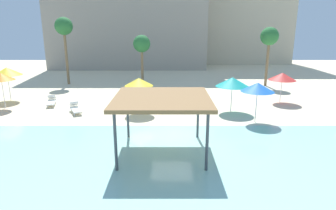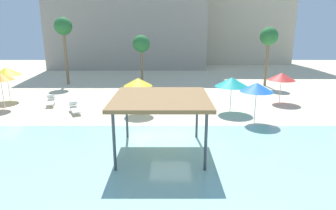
# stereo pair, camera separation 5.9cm
# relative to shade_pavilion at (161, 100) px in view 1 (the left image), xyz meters

# --- Properties ---
(ground_plane) EXTENTS (80.00, 80.00, 0.00)m
(ground_plane) POSITION_rel_shade_pavilion_xyz_m (0.53, 2.55, -2.78)
(ground_plane) COLOR beige
(lagoon_water) EXTENTS (44.00, 13.50, 0.04)m
(lagoon_water) POSITION_rel_shade_pavilion_xyz_m (0.53, -2.70, -2.76)
(lagoon_water) COLOR #99D1C6
(lagoon_water) RESTS_ON ground
(shade_pavilion) EXTENTS (4.73, 4.73, 2.95)m
(shade_pavilion) POSITION_rel_shade_pavilion_xyz_m (0.00, 0.00, 0.00)
(shade_pavilion) COLOR #42474C
(shade_pavilion) RESTS_ON ground
(beach_umbrella_blue_1) EXTENTS (2.20, 2.20, 2.72)m
(beach_umbrella_blue_1) POSITION_rel_shade_pavilion_xyz_m (6.23, 4.93, -0.37)
(beach_umbrella_blue_1) COLOR silver
(beach_umbrella_blue_1) RESTS_ON ground
(beach_umbrella_red_2) EXTENTS (2.27, 2.27, 2.54)m
(beach_umbrella_red_2) POSITION_rel_shade_pavilion_xyz_m (9.93, 10.29, -0.56)
(beach_umbrella_red_2) COLOR silver
(beach_umbrella_red_2) RESTS_ON ground
(beach_umbrella_teal_3) EXTENTS (2.50, 2.50, 2.64)m
(beach_umbrella_teal_3) POSITION_rel_shade_pavilion_xyz_m (5.10, 7.46, -0.49)
(beach_umbrella_teal_3) COLOR silver
(beach_umbrella_teal_3) RESTS_ON ground
(beach_umbrella_yellow_5) EXTENTS (2.12, 2.12, 2.65)m
(beach_umbrella_yellow_5) POSITION_rel_shade_pavilion_xyz_m (-1.85, 7.15, -0.43)
(beach_umbrella_yellow_5) COLOR silver
(beach_umbrella_yellow_5) RESTS_ON ground
(beach_umbrella_yellow_6) EXTENTS (2.45, 2.45, 2.90)m
(beach_umbrella_yellow_6) POSITION_rel_shade_pavilion_xyz_m (-13.59, 10.97, -0.22)
(beach_umbrella_yellow_6) COLOR silver
(beach_umbrella_yellow_6) RESTS_ON ground
(lounge_chair_0) EXTENTS (1.09, 1.99, 0.74)m
(lounge_chair_0) POSITION_rel_shade_pavilion_xyz_m (-9.36, 9.34, -2.45)
(lounge_chair_0) COLOR white
(lounge_chair_0) RESTS_ON ground
(lounge_chair_2) EXTENTS (0.89, 1.97, 0.74)m
(lounge_chair_2) POSITION_rel_shade_pavilion_xyz_m (2.38, 8.54, -2.45)
(lounge_chair_2) COLOR white
(lounge_chair_2) RESTS_ON ground
(lounge_chair_4) EXTENTS (1.39, 1.96, 0.74)m
(lounge_chair_4) POSITION_rel_shade_pavilion_xyz_m (-6.69, 7.18, -2.45)
(lounge_chair_4) COLOR white
(lounge_chair_4) RESTS_ON ground
(palm_tree_0) EXTENTS (1.90, 1.90, 6.25)m
(palm_tree_0) POSITION_rel_shade_pavilion_xyz_m (11.01, 17.51, 2.37)
(palm_tree_0) COLOR brown
(palm_tree_0) RESTS_ON ground
(palm_tree_1) EXTENTS (1.90, 1.90, 5.41)m
(palm_tree_1) POSITION_rel_shade_pavilion_xyz_m (-2.61, 18.75, 1.57)
(palm_tree_1) COLOR brown
(palm_tree_1) RESTS_ON ground
(palm_tree_2) EXTENTS (1.90, 1.90, 7.28)m
(palm_tree_2) POSITION_rel_shade_pavilion_xyz_m (-10.93, 18.40, 3.34)
(palm_tree_2) COLOR brown
(palm_tree_2) RESTS_ON ground
(hotel_block_0) EXTENTS (23.61, 9.75, 19.33)m
(hotel_block_0) POSITION_rel_shade_pavilion_xyz_m (-5.83, 33.69, 6.88)
(hotel_block_0) COLOR #9E9384
(hotel_block_0) RESTS_ON ground
(hotel_block_1) EXTENTS (19.04, 9.80, 21.04)m
(hotel_block_1) POSITION_rel_shade_pavilion_xyz_m (11.77, 40.23, 7.74)
(hotel_block_1) COLOR beige
(hotel_block_1) RESTS_ON ground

